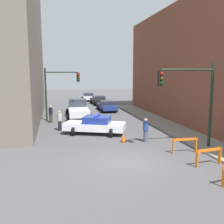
# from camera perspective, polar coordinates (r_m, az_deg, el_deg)

# --- Properties ---
(ground_plane) EXTENTS (120.00, 120.00, 0.00)m
(ground_plane) POSITION_cam_1_polar(r_m,az_deg,el_deg) (13.68, 2.88, -11.31)
(ground_plane) COLOR #4C4C4F
(traffic_light_near) EXTENTS (3.64, 0.35, 5.20)m
(traffic_light_near) POSITION_cam_1_polar(r_m,az_deg,el_deg) (15.93, 18.36, 4.16)
(traffic_light_near) COLOR black
(traffic_light_near) RESTS_ON sidewalk_right
(traffic_light_far) EXTENTS (3.44, 0.35, 5.20)m
(traffic_light_far) POSITION_cam_1_polar(r_m,az_deg,el_deg) (25.43, -12.46, 5.71)
(traffic_light_far) COLOR black
(traffic_light_far) RESTS_ON ground_plane
(police_car) EXTENTS (5.05, 3.51, 1.52)m
(police_car) POSITION_cam_1_polar(r_m,az_deg,el_deg) (19.57, -3.82, -2.91)
(police_car) COLOR white
(police_car) RESTS_ON ground_plane
(white_truck) EXTENTS (2.73, 5.45, 1.90)m
(white_truck) POSITION_cam_1_polar(r_m,az_deg,el_deg) (26.99, -7.78, 0.70)
(white_truck) COLOR silver
(white_truck) RESTS_ON ground_plane
(parked_car_near) EXTENTS (2.28, 4.30, 1.31)m
(parked_car_near) POSITION_cam_1_polar(r_m,az_deg,el_deg) (31.21, -1.14, 1.46)
(parked_car_near) COLOR navy
(parked_car_near) RESTS_ON ground_plane
(parked_car_mid) EXTENTS (2.46, 4.41, 1.31)m
(parked_car_mid) POSITION_cam_1_polar(r_m,az_deg,el_deg) (37.91, -3.09, 2.77)
(parked_car_mid) COLOR black
(parked_car_mid) RESTS_ON ground_plane
(parked_car_far) EXTENTS (2.43, 4.39, 1.31)m
(parked_car_far) POSITION_cam_1_polar(r_m,az_deg,el_deg) (43.28, -5.44, 3.51)
(parked_car_far) COLOR silver
(parked_car_far) RESTS_ON ground_plane
(pedestrian_crossing) EXTENTS (0.44, 0.44, 1.66)m
(pedestrian_crossing) POSITION_cam_1_polar(r_m,az_deg,el_deg) (20.98, -11.88, -1.90)
(pedestrian_crossing) COLOR black
(pedestrian_crossing) RESTS_ON ground_plane
(pedestrian_corner) EXTENTS (0.38, 0.38, 1.66)m
(pedestrian_corner) POSITION_cam_1_polar(r_m,az_deg,el_deg) (24.55, -13.84, -0.40)
(pedestrian_corner) COLOR #382D23
(pedestrian_corner) RESTS_ON ground_plane
(pedestrian_sidewalk) EXTENTS (0.50, 0.50, 1.66)m
(pedestrian_sidewalk) POSITION_cam_1_polar(r_m,az_deg,el_deg) (17.37, 7.68, -4.02)
(pedestrian_sidewalk) COLOR #474C66
(pedestrian_sidewalk) RESTS_ON ground_plane
(barrier_mid) EXTENTS (1.59, 0.34, 0.90)m
(barrier_mid) POSITION_cam_1_polar(r_m,az_deg,el_deg) (13.87, 21.23, -8.94)
(barrier_mid) COLOR orange
(barrier_mid) RESTS_ON ground_plane
(barrier_back) EXTENTS (1.60, 0.24, 0.90)m
(barrier_back) POSITION_cam_1_polar(r_m,az_deg,el_deg) (15.55, 16.30, -6.78)
(barrier_back) COLOR orange
(barrier_back) RESTS_ON ground_plane
(traffic_cone) EXTENTS (0.36, 0.36, 0.66)m
(traffic_cone) POSITION_cam_1_polar(r_m,az_deg,el_deg) (17.37, 2.64, -5.80)
(traffic_cone) COLOR black
(traffic_cone) RESTS_ON ground_plane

